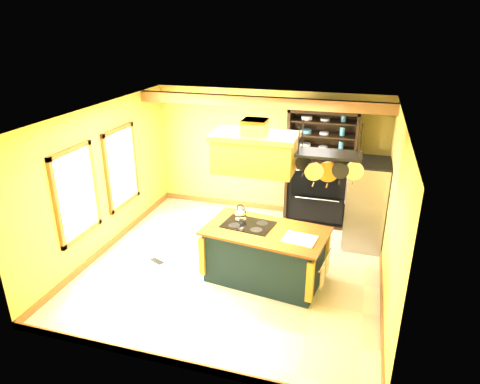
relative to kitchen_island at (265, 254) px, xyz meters
The scene contains 15 objects.
floor 0.81m from the kitchen_island, 155.91° to the left, with size 5.00×5.00×0.00m, color beige.
ceiling 2.33m from the kitchen_island, 155.91° to the left, with size 5.00×5.00×0.00m, color white.
wall_back 2.97m from the kitchen_island, 102.24° to the left, with size 5.00×0.02×2.70m, color gold.
wall_front 2.47m from the kitchen_island, 105.07° to the right, with size 5.00×0.02×2.70m, color gold.
wall_left 3.23m from the kitchen_island, behind, with size 0.02×5.00×2.70m, color gold.
wall_right 2.11m from the kitchen_island, ahead, with size 0.02×5.00×2.70m, color gold.
ceiling_beam 2.96m from the kitchen_island, 106.97° to the left, with size 5.00×0.15×0.20m, color brown.
window_near 3.25m from the kitchen_island, behind, with size 0.06×1.06×1.56m.
window_far 3.32m from the kitchen_island, 164.18° to the left, with size 0.06×1.06×1.56m.
kitchen_island is the anchor object (origin of this frame).
range_hood 1.77m from the kitchen_island, behind, with size 1.28×0.72×0.80m.
pot_rack 1.92m from the kitchen_island, ahead, with size 1.00×0.46×0.89m.
refrigerator 2.32m from the kitchen_island, 48.35° to the left, with size 0.71×0.84×1.64m.
hutch 2.61m from the kitchen_island, 77.03° to the left, with size 1.38×0.62×2.43m.
floor_register 2.05m from the kitchen_island, behind, with size 0.28×0.12×0.01m, color black.
Camera 1 is at (1.94, -6.25, 4.07)m, focal length 32.00 mm.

